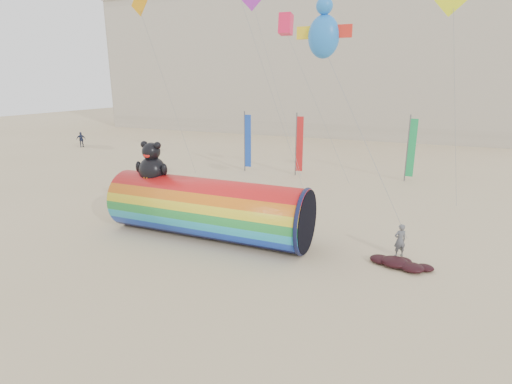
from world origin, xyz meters
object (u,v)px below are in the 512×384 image
at_px(fabric_bundle, 400,263).
at_px(windsock_assembly, 208,207).
at_px(hotel_building, 295,63).
at_px(kite_handler, 400,240).

bearing_deg(fabric_bundle, windsock_assembly, -179.06).
relative_size(hotel_building, windsock_assembly, 5.85).
height_order(kite_handler, fabric_bundle, kite_handler).
distance_m(hotel_building, kite_handler, 48.95).
xyz_separation_m(kite_handler, fabric_bundle, (0.12, -1.14, -0.60)).
bearing_deg(hotel_building, kite_handler, -66.27).
xyz_separation_m(windsock_assembly, kite_handler, (9.12, 1.29, -0.81)).
relative_size(kite_handler, fabric_bundle, 0.59).
bearing_deg(windsock_assembly, kite_handler, 8.06).
height_order(hotel_building, fabric_bundle, hotel_building).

